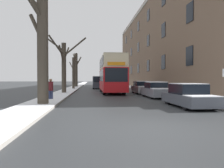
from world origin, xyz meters
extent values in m
plane|color=#303335|center=(0.00, 0.00, 0.00)|extent=(320.00, 320.00, 0.00)
cube|color=gray|center=(-5.63, 53.00, 0.07)|extent=(2.24, 130.00, 0.13)
cube|color=white|center=(-5.63, 53.00, 0.15)|extent=(2.21, 130.00, 0.03)
cube|color=gray|center=(5.63, 53.00, 0.07)|extent=(2.24, 130.00, 0.13)
cube|color=white|center=(5.63, 53.00, 0.15)|extent=(2.21, 130.00, 0.03)
cube|color=#7A604C|center=(11.24, 30.91, 7.55)|extent=(9.00, 50.43, 15.09)
cube|color=black|center=(6.71, 12.41, 3.82)|extent=(0.08, 1.40, 1.80)
cube|color=black|center=(6.71, 19.81, 3.82)|extent=(0.08, 1.40, 1.80)
cube|color=black|center=(6.71, 27.21, 3.82)|extent=(0.08, 1.40, 1.80)
cube|color=black|center=(6.71, 34.60, 3.82)|extent=(0.08, 1.40, 1.80)
cube|color=black|center=(6.71, 42.00, 3.82)|extent=(0.08, 1.40, 1.80)
cube|color=black|center=(6.71, 49.40, 3.82)|extent=(0.08, 1.40, 1.80)
cube|color=black|center=(6.71, 12.41, 7.85)|extent=(0.08, 1.40, 1.80)
cube|color=black|center=(6.71, 19.81, 7.85)|extent=(0.08, 1.40, 1.80)
cube|color=black|center=(6.71, 27.21, 7.85)|extent=(0.08, 1.40, 1.80)
cube|color=black|center=(6.71, 34.60, 7.85)|extent=(0.08, 1.40, 1.80)
cube|color=black|center=(6.71, 42.00, 7.85)|extent=(0.08, 1.40, 1.80)
cube|color=black|center=(6.71, 49.40, 7.85)|extent=(0.08, 1.40, 1.80)
cube|color=black|center=(6.71, 27.21, 11.87)|extent=(0.08, 1.40, 1.80)
cube|color=black|center=(6.71, 34.60, 11.87)|extent=(0.08, 1.40, 1.80)
cube|color=black|center=(6.71, 42.00, 11.87)|extent=(0.08, 1.40, 1.80)
cube|color=black|center=(6.71, 49.40, 11.87)|extent=(0.08, 1.40, 1.80)
cube|color=beige|center=(6.70, 30.91, 14.57)|extent=(0.12, 49.42, 0.44)
cylinder|color=#423A30|center=(-5.36, 6.62, 3.28)|extent=(0.67, 0.67, 6.56)
cylinder|color=#423A30|center=(-5.78, 6.90, 4.85)|extent=(1.14, 0.87, 1.86)
cylinder|color=#423A30|center=(-5.46, 17.83, 2.87)|extent=(0.50, 0.50, 5.73)
cylinder|color=#423A30|center=(-6.60, 17.79, 5.69)|extent=(2.38, 0.25, 1.86)
cylinder|color=#423A30|center=(-5.28, 18.66, 4.60)|extent=(0.56, 1.83, 1.78)
cylinder|color=#423A30|center=(-6.13, 17.03, 5.26)|extent=(1.56, 1.80, 2.15)
cylinder|color=#423A30|center=(-4.22, 17.48, 5.26)|extent=(2.63, 0.90, 2.08)
cylinder|color=#423A30|center=(-5.59, 16.99, 4.27)|extent=(0.45, 1.82, 2.01)
cylinder|color=#423A30|center=(-5.27, 28.69, 2.60)|extent=(0.39, 0.39, 5.20)
cylinder|color=#423A30|center=(-5.12, 29.25, 4.57)|extent=(0.48, 1.27, 2.35)
cylinder|color=#423A30|center=(-5.04, 28.96, 5.24)|extent=(0.66, 0.73, 1.53)
cylinder|color=#423A30|center=(-5.61, 29.03, 3.84)|extent=(0.84, 0.86, 1.37)
cylinder|color=#423A30|center=(-5.54, 38.62, 3.49)|extent=(0.69, 0.69, 6.99)
cylinder|color=#423A30|center=(-5.37, 39.23, 4.65)|extent=(0.62, 1.48, 1.72)
cylinder|color=#423A30|center=(-5.44, 39.64, 4.84)|extent=(0.45, 2.19, 1.40)
cylinder|color=#423A30|center=(-5.05, 38.99, 5.31)|extent=(1.31, 1.07, 2.17)
cylinder|color=#423A30|center=(-5.91, 39.95, 6.16)|extent=(1.01, 2.87, 2.19)
cube|color=red|center=(0.05, 19.12, 1.60)|extent=(2.51, 10.27, 2.51)
cube|color=beige|center=(0.05, 19.12, 3.51)|extent=(2.46, 10.07, 1.31)
cube|color=beige|center=(0.05, 19.12, 4.23)|extent=(2.46, 10.07, 0.12)
cube|color=black|center=(0.05, 19.12, 2.08)|extent=(2.54, 9.04, 1.31)
cube|color=black|center=(0.05, 19.12, 3.58)|extent=(2.54, 9.04, 1.00)
cube|color=black|center=(0.05, 14.00, 2.08)|extent=(2.26, 0.06, 1.37)
cube|color=orange|center=(0.05, 13.99, 3.18)|extent=(1.76, 0.05, 0.32)
cylinder|color=black|center=(-1.04, 16.04, 0.49)|extent=(0.30, 0.99, 0.99)
cylinder|color=black|center=(1.13, 16.04, 0.49)|extent=(0.30, 0.99, 0.99)
cylinder|color=black|center=(-1.04, 21.99, 0.49)|extent=(0.30, 0.99, 0.99)
cylinder|color=black|center=(1.13, 21.99, 0.49)|extent=(0.30, 0.99, 0.99)
cube|color=#474C56|center=(3.43, 5.41, 0.46)|extent=(1.85, 4.56, 0.59)
cube|color=black|center=(3.43, 5.60, 1.06)|extent=(1.59, 2.28, 0.61)
cube|color=white|center=(3.43, 5.60, 1.39)|extent=(1.56, 2.17, 0.04)
cube|color=white|center=(3.43, 3.80, 0.78)|extent=(1.67, 1.19, 0.04)
cylinder|color=black|center=(2.62, 4.05, 0.30)|extent=(0.20, 0.60, 0.60)
cylinder|color=black|center=(4.25, 4.05, 0.30)|extent=(0.20, 0.60, 0.60)
cylinder|color=black|center=(2.62, 6.78, 0.30)|extent=(0.20, 0.60, 0.60)
cylinder|color=black|center=(4.25, 6.78, 0.30)|extent=(0.20, 0.60, 0.60)
cube|color=slate|center=(3.43, 12.04, 0.51)|extent=(1.80, 4.47, 0.68)
cube|color=black|center=(3.43, 12.22, 1.11)|extent=(1.54, 2.23, 0.52)
cube|color=white|center=(3.43, 12.22, 1.41)|extent=(1.51, 2.12, 0.08)
cube|color=white|center=(3.43, 10.46, 0.88)|extent=(1.62, 1.17, 0.06)
cylinder|color=black|center=(2.65, 10.70, 0.31)|extent=(0.20, 0.63, 0.63)
cylinder|color=black|center=(4.22, 10.70, 0.31)|extent=(0.20, 0.63, 0.63)
cylinder|color=black|center=(2.65, 13.38, 0.31)|extent=(0.20, 0.63, 0.63)
cylinder|color=black|center=(4.22, 13.38, 0.31)|extent=(0.20, 0.63, 0.63)
cube|color=#9EA3AD|center=(3.43, 17.48, 0.52)|extent=(1.83, 4.17, 0.69)
cube|color=black|center=(3.43, 17.65, 1.12)|extent=(1.57, 2.09, 0.52)
cube|color=white|center=(3.43, 17.65, 1.42)|extent=(1.53, 1.98, 0.07)
cube|color=white|center=(3.43, 16.00, 0.89)|extent=(1.64, 1.09, 0.05)
cylinder|color=black|center=(2.63, 16.23, 0.32)|extent=(0.20, 0.65, 0.65)
cylinder|color=black|center=(4.24, 16.23, 0.32)|extent=(0.20, 0.65, 0.65)
cylinder|color=black|center=(2.63, 18.73, 0.32)|extent=(0.20, 0.65, 0.65)
cylinder|color=black|center=(4.24, 18.73, 0.32)|extent=(0.20, 0.65, 0.65)
cube|color=#333842|center=(-1.09, 31.17, 1.18)|extent=(2.08, 5.14, 1.93)
cube|color=black|center=(-1.09, 28.62, 1.62)|extent=(1.83, 0.06, 0.85)
cylinder|color=black|center=(-2.01, 29.52, 0.34)|extent=(0.22, 0.68, 0.68)
cylinder|color=black|center=(-0.17, 29.52, 0.34)|extent=(0.22, 0.68, 0.68)
cylinder|color=black|center=(-2.01, 32.82, 0.34)|extent=(0.22, 0.68, 0.68)
cylinder|color=black|center=(-0.17, 32.82, 0.34)|extent=(0.22, 0.68, 0.68)
cylinder|color=navy|center=(-5.39, 9.82, 0.39)|extent=(0.17, 0.17, 0.79)
cylinder|color=navy|center=(-5.55, 9.76, 0.39)|extent=(0.17, 0.17, 0.79)
cylinder|color=#59191E|center=(-5.47, 9.79, 1.13)|extent=(0.37, 0.37, 0.69)
sphere|color=#8C6647|center=(-5.47, 9.79, 1.59)|extent=(0.22, 0.22, 0.22)
camera|label=1|loc=(-2.40, -7.15, 1.66)|focal=35.00mm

